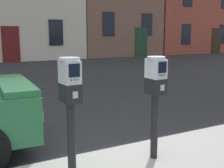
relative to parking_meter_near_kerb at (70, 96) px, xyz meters
name	(u,v)px	position (x,y,z in m)	size (l,w,h in m)	color
parking_meter_near_kerb	(70,96)	(0.00, 0.00, 0.00)	(0.23, 0.26, 1.31)	black
parking_meter_twin_adjacent	(155,89)	(1.09, 0.00, -0.02)	(0.23, 0.26, 1.28)	black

